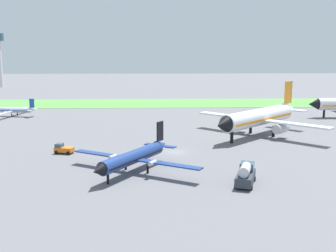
# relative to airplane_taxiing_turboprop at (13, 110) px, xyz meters

# --- Properties ---
(ground_plane) EXTENTS (600.00, 600.00, 0.00)m
(ground_plane) POSITION_rel_airplane_taxiing_turboprop_xyz_m (47.42, -48.49, -2.04)
(ground_plane) COLOR slate
(grass_taxiway_strip) EXTENTS (360.00, 28.00, 0.08)m
(grass_taxiway_strip) POSITION_rel_airplane_taxiing_turboprop_xyz_m (47.42, 31.37, -2.00)
(grass_taxiway_strip) COLOR #549342
(grass_taxiway_strip) RESTS_ON ground_plane
(airplane_taxiing_turboprop) EXTENTS (15.86, 18.43, 5.57)m
(airplane_taxiing_turboprop) POSITION_rel_airplane_taxiing_turboprop_xyz_m (0.00, 0.00, 0.00)
(airplane_taxiing_turboprop) COLOR silver
(airplane_taxiing_turboprop) RESTS_ON ground_plane
(airplane_foreground_turboprop) EXTENTS (21.64, 18.89, 7.34)m
(airplane_foreground_turboprop) POSITION_rel_airplane_taxiing_turboprop_xyz_m (39.91, -62.41, 0.65)
(airplane_foreground_turboprop) COLOR navy
(airplane_foreground_turboprop) RESTS_ON ground_plane
(airplane_midfield_jet) EXTENTS (27.42, 27.29, 12.25)m
(airplane_midfield_jet) POSITION_rel_airplane_taxiing_turboprop_xyz_m (68.45, -32.62, 2.38)
(airplane_midfield_jet) COLOR white
(airplane_midfield_jet) RESTS_ON ground_plane
(fuel_truck_near_gate) EXTENTS (4.42, 6.93, 3.29)m
(fuel_truck_near_gate) POSITION_rel_airplane_taxiing_turboprop_xyz_m (56.93, -69.38, -0.45)
(fuel_truck_near_gate) COLOR #2D333D
(fuel_truck_near_gate) RESTS_ON ground_plane
(pushback_tug_midfield) EXTENTS (3.95, 2.84, 1.95)m
(pushback_tug_midfield) POSITION_rel_airplane_taxiing_turboprop_xyz_m (25.45, -48.72, -1.12)
(pushback_tug_midfield) COLOR orange
(pushback_tug_midfield) RESTS_ON ground_plane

